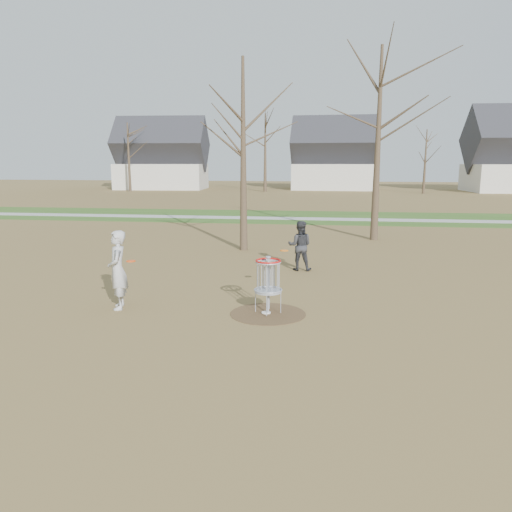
{
  "coord_description": "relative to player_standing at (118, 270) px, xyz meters",
  "views": [
    {
      "loc": [
        1.31,
        -11.27,
        3.56
      ],
      "look_at": [
        -0.5,
        1.5,
        1.1
      ],
      "focal_mm": 35.0,
      "sensor_mm": 36.0,
      "label": 1
    }
  ],
  "objects": [
    {
      "name": "ground",
      "position": [
        3.67,
        0.06,
        -0.96
      ],
      "size": [
        160.0,
        160.0,
        0.0
      ],
      "primitive_type": "plane",
      "color": "brown",
      "rests_on": "ground"
    },
    {
      "name": "green_band",
      "position": [
        3.67,
        21.06,
        -0.96
      ],
      "size": [
        160.0,
        8.0,
        0.01
      ],
      "primitive_type": "cube",
      "color": "#2D5119",
      "rests_on": "ground"
    },
    {
      "name": "footpath",
      "position": [
        3.67,
        20.06,
        -0.95
      ],
      "size": [
        160.0,
        1.5,
        0.01
      ],
      "primitive_type": "cube",
      "color": "#9E9E99",
      "rests_on": "green_band"
    },
    {
      "name": "dirt_circle",
      "position": [
        3.67,
        0.06,
        -0.96
      ],
      "size": [
        1.8,
        1.8,
        0.01
      ],
      "primitive_type": "cylinder",
      "color": "#47331E",
      "rests_on": "ground"
    },
    {
      "name": "player_standing",
      "position": [
        0.0,
        0.0,
        0.0
      ],
      "size": [
        0.68,
        0.82,
        1.93
      ],
      "primitive_type": "imported",
      "rotation": [
        0.0,
        0.0,
        -1.22
      ],
      "color": "#BBBBBB",
      "rests_on": "ground"
    },
    {
      "name": "player_throwing",
      "position": [
        4.14,
        5.01,
        -0.14
      ],
      "size": [
        0.81,
        0.63,
        1.64
      ],
      "primitive_type": "imported",
      "rotation": [
        0.0,
        0.0,
        3.13
      ],
      "color": "#2E2F33",
      "rests_on": "ground"
    },
    {
      "name": "disc_grounded",
      "position": [
        3.62,
        0.09,
        -0.94
      ],
      "size": [
        0.22,
        0.22,
        0.02
      ],
      "primitive_type": "cylinder",
      "color": "white",
      "rests_on": "dirt_circle"
    },
    {
      "name": "discs_in_play",
      "position": [
        2.24,
        0.77,
        0.28
      ],
      "size": [
        3.73,
        1.93,
        0.07
      ],
      "color": "orange",
      "rests_on": "ground"
    },
    {
      "name": "disc_golf_basket",
      "position": [
        3.67,
        0.06,
        -0.05
      ],
      "size": [
        0.64,
        0.64,
        1.35
      ],
      "color": "#9EA3AD",
      "rests_on": "ground"
    },
    {
      "name": "bare_trees",
      "position": [
        5.45,
        35.84,
        4.38
      ],
      "size": [
        52.62,
        44.98,
        9.0
      ],
      "color": "#382B1E",
      "rests_on": "ground"
    },
    {
      "name": "houses_row",
      "position": [
        7.99,
        52.62,
        2.56
      ],
      "size": [
        56.51,
        10.01,
        7.26
      ],
      "color": "silver",
      "rests_on": "ground"
    }
  ]
}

